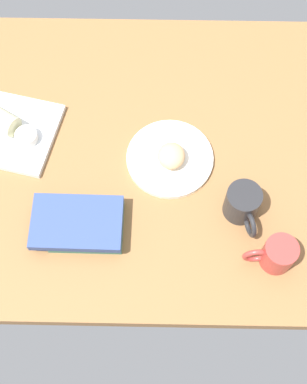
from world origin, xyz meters
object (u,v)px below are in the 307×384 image
Objects in this scene: book_stack at (82,224)px; second_mug at (277,254)px; square_plate at (13,132)px; coffee_mug at (243,204)px; sauce_cup at (26,137)px; round_plate at (170,158)px; scone_pastry at (171,156)px.

second_mug reaches higher than book_stack.
square_plate is 63.39cm from coffee_mug.
round_plate is at bearing -6.90° from sauce_cup.
round_plate is 42.47cm from square_plate.
sauce_cup is (-37.92, 5.46, -0.80)cm from scone_pastry.
book_stack is at bearing -172.54° from coffee_mug.
book_stack is (-21.71, -18.52, -1.13)cm from scone_pastry.
scone_pastry is 35.82cm from second_mug.
square_plate is 75.09cm from second_mug.
sauce_cup is 58.42cm from coffee_mug.
book_stack is 39.45cm from coffee_mug.
round_plate is 1.03× the size of book_stack.
book_stack is 1.67× the size of coffee_mug.
scone_pastry is at bearing -70.62° from round_plate.
coffee_mug is at bearing -37.68° from scone_pastry.
sauce_cup is 0.44× the size of coffee_mug.
scone_pastry is 43.05cm from square_plate.
coffee_mug reaches higher than second_mug.
book_stack is at bearing -139.53° from scone_pastry.
scone_pastry is at bearing -10.74° from square_plate.
round_plate is 3.25cm from scone_pastry.
scone_pastry is 0.57× the size of coffee_mug.
square_plate is at bearing 149.24° from sauce_cup.
sauce_cup is 0.46× the size of second_mug.
scone_pastry is 0.34× the size of square_plate.
coffee_mug reaches higher than scone_pastry.
book_stack is at bearing -52.32° from square_plate.
sauce_cup is 70.05cm from second_mug.
book_stack is at bearing -137.76° from round_plate.
round_plate is 36.88cm from second_mug.
second_mug is at bearing -59.72° from coffee_mug.
square_plate is 1.00× the size of book_stack.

